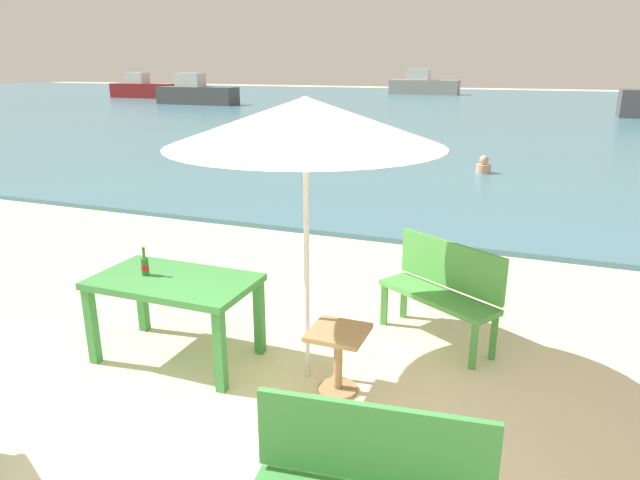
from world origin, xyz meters
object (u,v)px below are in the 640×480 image
Objects in this scene: patio_umbrella at (305,122)px; boat_sailboat at (423,85)px; bench_green_right at (443,286)px; boat_fishing_trawler at (196,93)px; boat_cargo_ship at (142,89)px; beer_bottle_amber at (145,265)px; picnic_table_green at (174,290)px; swimmer_person at (484,166)px; side_table_wood at (338,351)px.

boat_sailboat is at bearing 100.09° from patio_umbrella.
bench_green_right is 32.01m from boat_fishing_trawler.
patio_umbrella reaches higher than bench_green_right.
boat_sailboat is (18.14, 11.92, 0.08)m from boat_cargo_ship.
beer_bottle_amber is 1.94m from patio_umbrella.
boat_fishing_trawler reaches higher than bench_green_right.
picnic_table_green is at bearing -150.15° from bench_green_right.
swimmer_person is (1.65, 9.75, -0.41)m from picnic_table_green.
bench_green_right reaches higher than swimmer_person.
beer_bottle_amber is at bearing -152.71° from bench_green_right.
picnic_table_green is 9.90m from swimmer_person.
boat_fishing_trawler reaches higher than swimmer_person.
bench_green_right is at bearing 49.61° from patio_umbrella.
side_table_wood is (1.78, 0.02, -0.50)m from beer_bottle_amber.
boat_fishing_trawler is (-18.64, 26.80, 0.39)m from side_table_wood.
boat_cargo_ship is at bearing -146.70° from boat_sailboat.
boat_cargo_ship reaches higher than picnic_table_green.
bench_green_right is 0.24× the size of boat_fishing_trawler.
boat_cargo_ship reaches higher than side_table_wood.
boat_fishing_trawler is (-16.85, 26.81, -0.11)m from beer_bottle_amber.
boat_sailboat is (-7.65, 42.99, -1.32)m from patio_umbrella.
side_table_wood is 43.86m from boat_sailboat.
side_table_wood is at bearing -79.53° from boat_sailboat.
bench_green_right is (0.61, 1.22, 0.19)m from side_table_wood.
patio_umbrella is 43.69m from boat_sailboat.
patio_umbrella is 0.45× the size of boat_fishing_trawler.
boat_fishing_trawler is (-18.32, 26.67, -1.37)m from patio_umbrella.
patio_umbrella is 1.90× the size of bench_green_right.
beer_bottle_amber is 0.22× the size of bench_green_right.
patio_umbrella reaches higher than swimmer_person.
side_table_wood is (0.32, -0.13, -1.76)m from patio_umbrella.
side_table_wood is 0.11× the size of boat_cargo_ship.
boat_cargo_ship reaches higher than bench_green_right.
boat_sailboat is at bearing 100.47° from side_table_wood.
patio_umbrella is at bearing 158.26° from side_table_wood.
patio_umbrella is 4.26× the size of side_table_wood.
beer_bottle_amber is 43.58m from boat_sailboat.
boat_fishing_trawler is (7.47, -4.41, 0.03)m from boat_cargo_ship.
boat_cargo_ship is at bearing 131.70° from bench_green_right.
picnic_table_green is 5.28× the size of beer_bottle_amber.
swimmer_person is 0.08× the size of boat_cargo_ship.
side_table_wood reaches higher than swimmer_person.
boat_sailboat reaches higher than picnic_table_green.
boat_sailboat is at bearing 33.30° from boat_cargo_ship.
picnic_table_green is 31.80m from boat_fishing_trawler.
boat_sailboat reaches higher than swimmer_person.
boat_cargo_ship is at bearing 129.92° from side_table_wood.
bench_green_right is (0.93, 1.09, -1.58)m from patio_umbrella.
beer_bottle_amber is 0.05× the size of boat_fishing_trawler.
beer_bottle_amber is at bearing -101.14° from swimmer_person.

